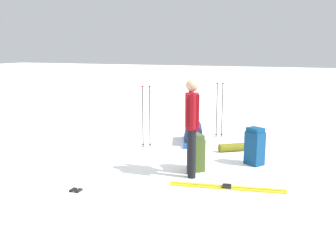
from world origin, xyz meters
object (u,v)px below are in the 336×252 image
ski_poles_planted_near (220,107)px  skier_standing (192,122)px  gear_sled (193,133)px  sleeping_mat_rolled (231,147)px  backpack_large_dark (196,152)px  ski_poles_planted_far (146,113)px  ski_pair_near (76,192)px  ski_pair_far (227,187)px  backpack_bright (255,147)px

ski_poles_planted_near → skier_standing: bearing=95.9°
gear_sled → sleeping_mat_rolled: size_ratio=2.41×
backpack_large_dark → sleeping_mat_rolled: backpack_large_dark is taller
ski_poles_planted_far → backpack_large_dark: bearing=142.7°
ski_pair_near → ski_pair_far: (-2.13, -1.06, -0.00)m
ski_pair_far → backpack_large_dark: backpack_large_dark is taller
ski_poles_planted_near → ski_poles_planted_far: 2.05m
ski_pair_near → backpack_bright: bearing=-132.5°
ski_pair_far → backpack_large_dark: 1.09m
ski_pair_far → sleeping_mat_rolled: bearing=-78.9°
ski_pair_far → ski_poles_planted_far: size_ratio=1.33×
gear_sled → backpack_bright: bearing=142.8°
ski_poles_planted_far → ski_poles_planted_near: bearing=-127.7°
ski_pair_near → sleeping_mat_rolled: bearing=-117.2°
ski_poles_planted_far → sleeping_mat_rolled: ski_poles_planted_far is taller
backpack_large_dark → ski_poles_planted_far: bearing=-37.3°
ski_pair_near → ski_pair_far: bearing=-153.5°
ski_pair_far → backpack_large_dark: (0.75, -0.71, 0.32)m
ski_pair_near → backpack_bright: 3.44m
backpack_bright → sleeping_mat_rolled: backpack_bright is taller
ski_pair_far → ski_poles_planted_near: bearing=-73.3°
backpack_bright → ski_poles_planted_far: 2.56m
gear_sled → backpack_large_dark: bearing=109.5°
backpack_bright → ski_poles_planted_far: bearing=-10.0°
skier_standing → backpack_bright: bearing=-129.8°
ski_pair_near → backpack_bright: (-2.31, -2.52, 0.34)m
ski_poles_planted_far → sleeping_mat_rolled: size_ratio=2.54×
ski_poles_planted_near → ski_poles_planted_far: (1.25, 1.62, 0.02)m
ski_pair_far → backpack_bright: 1.51m
skier_standing → backpack_bright: skier_standing is taller
backpack_large_dark → gear_sled: backpack_large_dark is taller
ski_poles_planted_near → ski_poles_planted_far: bearing=52.3°
backpack_large_dark → sleeping_mat_rolled: 1.57m
ski_pair_far → ski_pair_near: bearing=26.5°
ski_poles_planted_far → gear_sled: ski_poles_planted_far is taller
backpack_bright → sleeping_mat_rolled: (0.62, -0.78, -0.27)m
ski_poles_planted_far → skier_standing: bearing=136.0°
skier_standing → ski_poles_planted_far: size_ratio=1.22×
backpack_large_dark → sleeping_mat_rolled: bearing=-101.7°
ski_pair_near → ski_pair_far: 2.38m
skier_standing → gear_sled: bearing=-72.5°
ski_pair_near → gear_sled: size_ratio=1.34×
backpack_large_dark → ski_poles_planted_near: ski_poles_planted_near is taller
ski_poles_planted_near → ski_pair_far: bearing=106.7°
backpack_large_dark → ski_poles_planted_far: (1.55, -1.18, 0.44)m
ski_pair_far → sleeping_mat_rolled: (0.44, -2.23, 0.08)m
ski_pair_far → sleeping_mat_rolled: sleeping_mat_rolled is taller
skier_standing → ski_poles_planted_far: 2.21m
backpack_large_dark → backpack_bright: size_ratio=0.94×
ski_poles_planted_near → sleeping_mat_rolled: bearing=115.6°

